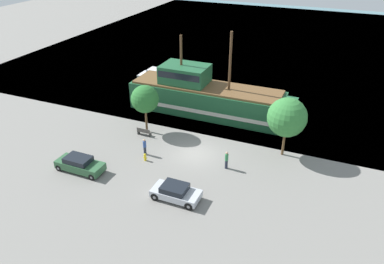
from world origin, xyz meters
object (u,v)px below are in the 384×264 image
(moored_boat_dockside, at_px, (160,77))
(pedestrian_walking_near, at_px, (145,147))
(parked_car_curb_mid, at_px, (176,192))
(pirate_ship, at_px, (205,96))
(bench_promenade_east, at_px, (144,132))
(parked_car_curb_front, at_px, (80,164))
(fire_hydrant, at_px, (145,157))
(pedestrian_walking_far, at_px, (226,160))

(moored_boat_dockside, distance_m, pedestrian_walking_near, 20.05)
(parked_car_curb_mid, bearing_deg, pedestrian_walking_near, 138.52)
(pirate_ship, distance_m, bench_promenade_east, 8.94)
(parked_car_curb_front, xyz_separation_m, pedestrian_walking_near, (4.07, 4.79, 0.16))
(parked_car_curb_front, xyz_separation_m, bench_promenade_east, (2.09, 8.09, -0.28))
(moored_boat_dockside, height_order, fire_hydrant, moored_boat_dockside)
(bench_promenade_east, xyz_separation_m, pedestrian_walking_far, (10.07, -2.49, 0.47))
(fire_hydrant, distance_m, pedestrian_walking_far, 7.77)
(moored_boat_dockside, bearing_deg, pedestrian_walking_far, -47.77)
(bench_promenade_east, height_order, pedestrian_walking_near, pedestrian_walking_near)
(bench_promenade_east, bearing_deg, pedestrian_walking_far, -13.86)
(pirate_ship, height_order, parked_car_curb_mid, pirate_ship)
(pedestrian_walking_far, bearing_deg, pirate_ship, 120.91)
(pirate_ship, distance_m, moored_boat_dockside, 12.24)
(parked_car_curb_mid, bearing_deg, bench_promenade_east, 132.60)
(pedestrian_walking_near, xyz_separation_m, pedestrian_walking_far, (8.10, 0.82, 0.03))
(moored_boat_dockside, xyz_separation_m, fire_hydrant, (8.44, -19.40, -0.21))
(pirate_ship, distance_m, parked_car_curb_mid, 16.74)
(bench_promenade_east, xyz_separation_m, pedestrian_walking_near, (1.97, -3.30, 0.44))
(pirate_ship, xyz_separation_m, parked_car_curb_front, (-5.95, -15.99, -1.38))
(moored_boat_dockside, height_order, parked_car_curb_front, moored_boat_dockside)
(pirate_ship, height_order, pedestrian_walking_far, pirate_ship)
(moored_boat_dockside, bearing_deg, parked_car_curb_front, -80.66)
(parked_car_curb_mid, bearing_deg, moored_boat_dockside, 120.06)
(fire_hydrant, xyz_separation_m, pedestrian_walking_far, (7.55, 1.79, 0.49))
(parked_car_curb_mid, relative_size, bench_promenade_east, 2.57)
(parked_car_curb_mid, bearing_deg, parked_car_curb_front, 178.54)
(moored_boat_dockside, relative_size, fire_hydrant, 8.43)
(parked_car_curb_front, xyz_separation_m, parked_car_curb_mid, (9.76, -0.25, -0.04))
(moored_boat_dockside, xyz_separation_m, pedestrian_walking_near, (7.89, -18.43, 0.25))
(fire_hydrant, relative_size, bench_promenade_east, 0.49)
(pedestrian_walking_near, bearing_deg, pedestrian_walking_far, 5.77)
(moored_boat_dockside, relative_size, parked_car_curb_mid, 1.62)
(bench_promenade_east, distance_m, pedestrian_walking_far, 10.39)
(parked_car_curb_front, height_order, pedestrian_walking_far, pedestrian_walking_far)
(parked_car_curb_mid, xyz_separation_m, fire_hydrant, (-5.14, 4.07, -0.26))
(parked_car_curb_front, distance_m, parked_car_curb_mid, 9.77)
(fire_hydrant, bearing_deg, pirate_ship, 83.76)
(moored_boat_dockside, height_order, parked_car_curb_mid, moored_boat_dockside)
(parked_car_curb_mid, bearing_deg, pedestrian_walking_far, 67.67)
(parked_car_curb_front, relative_size, fire_hydrant, 5.89)
(fire_hydrant, relative_size, pedestrian_walking_near, 0.45)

